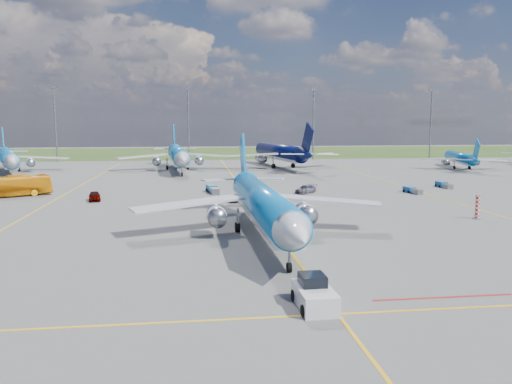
{
  "coord_description": "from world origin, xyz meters",
  "views": [
    {
      "loc": [
        -8.77,
        -48.79,
        11.83
      ],
      "look_at": [
        -1.73,
        6.84,
        4.0
      ],
      "focal_mm": 35.0,
      "sensor_mm": 36.0,
      "label": 1
    }
  ],
  "objects": [
    {
      "name": "ground",
      "position": [
        0.0,
        0.0,
        0.0
      ],
      "size": [
        400.0,
        400.0,
        0.0
      ],
      "primitive_type": "plane",
      "color": "#5A5A57",
      "rests_on": "ground"
    },
    {
      "name": "bg_jet_n",
      "position": [
        14.2,
        82.47,
        0.0
      ],
      "size": [
        40.36,
        48.94,
        11.52
      ],
      "primitive_type": null,
      "rotation": [
        0.0,
        0.0,
        3.31
      ],
      "color": "#070E3F",
      "rests_on": "ground"
    },
    {
      "name": "baggage_tug_w",
      "position": [
        27.89,
        30.61,
        0.45
      ],
      "size": [
        1.86,
        4.39,
        0.96
      ],
      "rotation": [
        0.0,
        0.0,
        0.18
      ],
      "color": "#1A5E9C",
      "rests_on": "ground"
    },
    {
      "name": "bg_jet_nnw",
      "position": [
        -12.46,
        75.93,
        0.0
      ],
      "size": [
        35.52,
        44.62,
        11.0
      ],
      "primitive_type": null,
      "rotation": [
        0.0,
        0.0,
        0.09
      ],
      "color": "#0C6CB5",
      "rests_on": "ground"
    },
    {
      "name": "apron_bus",
      "position": [
        -37.91,
        34.84,
        1.71
      ],
      "size": [
        12.22,
        8.16,
        3.42
      ],
      "primitive_type": "imported",
      "rotation": [
        0.0,
        0.0,
        2.05
      ],
      "color": "orange",
      "rests_on": "ground"
    },
    {
      "name": "service_car_b",
      "position": [
        -1.32,
        24.91,
        0.63
      ],
      "size": [
        4.8,
        2.8,
        1.26
      ],
      "primitive_type": "imported",
      "rotation": [
        0.0,
        0.0,
        1.74
      ],
      "color": "#999999",
      "rests_on": "ground"
    },
    {
      "name": "bg_jet_ne",
      "position": [
        60.06,
        72.81,
        0.0
      ],
      "size": [
        29.57,
        34.77,
        7.88
      ],
      "primitive_type": null,
      "rotation": [
        0.0,
        0.0,
        2.89
      ],
      "color": "#0C6CB5",
      "rests_on": "ground"
    },
    {
      "name": "floodlight_masts",
      "position": [
        10.0,
        110.0,
        12.56
      ],
      "size": [
        202.2,
        0.5,
        22.7
      ],
      "color": "slate",
      "rests_on": "ground"
    },
    {
      "name": "main_airliner",
      "position": [
        -1.64,
        1.8,
        0.0
      ],
      "size": [
        30.24,
        39.18,
        10.08
      ],
      "primitive_type": null,
      "rotation": [
        0.0,
        0.0,
        0.02
      ],
      "color": "#0C6CB5",
      "rests_on": "ground"
    },
    {
      "name": "grass_strip",
      "position": [
        0.0,
        150.0,
        0.0
      ],
      "size": [
        400.0,
        80.0,
        0.01
      ],
      "primitive_type": "cube",
      "color": "#2D4719",
      "rests_on": "ground"
    },
    {
      "name": "pushback_tug",
      "position": [
        -1.16,
        -18.53,
        0.81
      ],
      "size": [
        2.28,
        5.95,
        2.01
      ],
      "rotation": [
        0.0,
        0.0,
        0.02
      ],
      "color": "silver",
      "rests_on": "ground"
    },
    {
      "name": "bg_jet_nw",
      "position": [
        -52.1,
        74.94,
        0.0
      ],
      "size": [
        42.69,
        47.84,
        10.33
      ],
      "primitive_type": null,
      "rotation": [
        0.0,
        0.0,
        0.39
      ],
      "color": "#0C6CB5",
      "rests_on": "ground"
    },
    {
      "name": "service_car_c",
      "position": [
        10.07,
        33.09,
        0.66
      ],
      "size": [
        4.61,
        4.47,
        1.33
      ],
      "primitive_type": "imported",
      "rotation": [
        0.0,
        0.0,
        -0.82
      ],
      "color": "#999999",
      "rests_on": "ground"
    },
    {
      "name": "warning_post",
      "position": [
        26.0,
        8.0,
        1.5
      ],
      "size": [
        0.5,
        0.5,
        3.0
      ],
      "primitive_type": "cylinder",
      "color": "red",
      "rests_on": "ground"
    },
    {
      "name": "baggage_tug_c",
      "position": [
        -5.54,
        35.61,
        0.55
      ],
      "size": [
        2.13,
        5.41,
        1.18
      ],
      "rotation": [
        0.0,
        0.0,
        0.14
      ],
      "color": "#185E94",
      "rests_on": "ground"
    },
    {
      "name": "baggage_tug_e",
      "position": [
        36.64,
        36.61,
        0.47
      ],
      "size": [
        1.34,
        4.53,
        1.01
      ],
      "rotation": [
        0.0,
        0.0,
        0.02
      ],
      "color": "#185B94",
      "rests_on": "ground"
    },
    {
      "name": "service_car_a",
      "position": [
        -23.78,
        28.92,
        0.71
      ],
      "size": [
        2.46,
        4.42,
        1.42
      ],
      "primitive_type": "imported",
      "rotation": [
        0.0,
        0.0,
        0.2
      ],
      "color": "#999999",
      "rests_on": "ground"
    },
    {
      "name": "taxiway_lines",
      "position": [
        0.17,
        27.7,
        0.01
      ],
      "size": [
        60.25,
        160.0,
        0.02
      ],
      "color": "#ECA914",
      "rests_on": "ground"
    }
  ]
}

